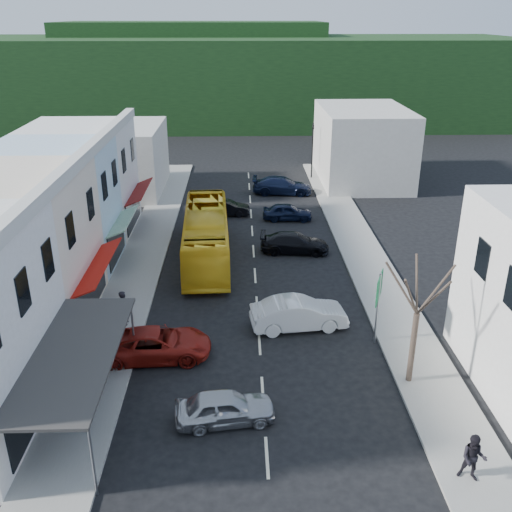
{
  "coord_description": "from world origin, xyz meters",
  "views": [
    {
      "loc": [
        -0.89,
        -24.6,
        15.32
      ],
      "look_at": [
        0.0,
        6.0,
        2.2
      ],
      "focal_mm": 40.0,
      "sensor_mm": 36.0,
      "label": 1
    }
  ],
  "objects": [
    {
      "name": "car_navy_mid",
      "position": [
        2.88,
        18.42,
        0.7
      ],
      "size": [
        4.48,
        2.0,
        1.4
      ],
      "primitive_type": "imported",
      "rotation": [
        0.0,
        0.0,
        1.52
      ],
      "color": "black",
      "rests_on": "ground"
    },
    {
      "name": "sidewalk_right",
      "position": [
        7.5,
        10.0,
        0.07
      ],
      "size": [
        3.0,
        52.0,
        0.15
      ],
      "primitive_type": "cube",
      "color": "gray",
      "rests_on": "ground"
    },
    {
      "name": "car_silver",
      "position": [
        -1.59,
        -5.91,
        0.7
      ],
      "size": [
        4.6,
        2.37,
        1.4
      ],
      "primitive_type": "imported",
      "rotation": [
        0.0,
        0.0,
        1.7
      ],
      "color": "#AFAFB4",
      "rests_on": "ground"
    },
    {
      "name": "shopfront_row",
      "position": [
        -12.49,
        5.0,
        4.0
      ],
      "size": [
        8.25,
        30.0,
        8.0
      ],
      "color": "silver",
      "rests_on": "ground"
    },
    {
      "name": "direction_sign",
      "position": [
        5.8,
        -0.07,
        1.91
      ],
      "size": [
        1.36,
        1.85,
        3.81
      ],
      "primitive_type": null,
      "rotation": [
        0.0,
        0.0,
        -0.37
      ],
      "color": "#0E572C",
      "rests_on": "ground"
    },
    {
      "name": "distant_block_left",
      "position": [
        -12.0,
        27.0,
        3.0
      ],
      "size": [
        8.0,
        10.0,
        6.0
      ],
      "primitive_type": "cube",
      "color": "#B7B2A8",
      "rests_on": "ground"
    },
    {
      "name": "distant_block_right",
      "position": [
        11.0,
        30.0,
        3.5
      ],
      "size": [
        8.0,
        12.0,
        7.0
      ],
      "primitive_type": "cube",
      "color": "#B7B2A8",
      "rests_on": "ground"
    },
    {
      "name": "car_black_far",
      "position": [
        -2.06,
        19.75,
        0.7
      ],
      "size": [
        4.5,
        2.06,
        1.4
      ],
      "primitive_type": "imported",
      "rotation": [
        0.0,
        0.0,
        1.51
      ],
      "color": "black",
      "rests_on": "ground"
    },
    {
      "name": "traffic_signal",
      "position": [
        6.24,
        30.54,
        2.78
      ],
      "size": [
        0.99,
        1.33,
        5.55
      ],
      "primitive_type": null,
      "rotation": [
        0.0,
        0.0,
        2.94
      ],
      "color": "black",
      "rests_on": "ground"
    },
    {
      "name": "bus",
      "position": [
        -3.17,
        10.83,
        1.55
      ],
      "size": [
        3.0,
        11.7,
        3.1
      ],
      "primitive_type": "imported",
      "rotation": [
        0.0,
        0.0,
        0.04
      ],
      "color": "yellow",
      "rests_on": "ground"
    },
    {
      "name": "pedestrian_left",
      "position": [
        -7.02,
        1.91,
        1.0
      ],
      "size": [
        0.43,
        0.62,
        1.7
      ],
      "primitive_type": "imported",
      "rotation": [
        0.0,
        0.0,
        1.62
      ],
      "color": "black",
      "rests_on": "sidewalk_left"
    },
    {
      "name": "ground",
      "position": [
        0.0,
        0.0,
        0.0
      ],
      "size": [
        120.0,
        120.0,
        0.0
      ],
      "primitive_type": "plane",
      "color": "black",
      "rests_on": "ground"
    },
    {
      "name": "street_tree",
      "position": [
        6.57,
        -3.52,
        3.52
      ],
      "size": [
        2.53,
        2.53,
        7.04
      ],
      "primitive_type": null,
      "rotation": [
        0.0,
        0.0,
        -0.07
      ],
      "color": "#3A2D24",
      "rests_on": "ground"
    },
    {
      "name": "car_navy_far",
      "position": [
        2.96,
        25.55,
        0.7
      ],
      "size": [
        4.64,
        2.22,
        1.4
      ],
      "primitive_type": "imported",
      "rotation": [
        0.0,
        0.0,
        1.49
      ],
      "color": "black",
      "rests_on": "ground"
    },
    {
      "name": "car_red",
      "position": [
        -5.0,
        -1.11,
        0.7
      ],
      "size": [
        4.7,
        2.16,
        1.4
      ],
      "primitive_type": "imported",
      "rotation": [
        0.0,
        0.0,
        1.63
      ],
      "color": "maroon",
      "rests_on": "ground"
    },
    {
      "name": "car_white",
      "position": [
        2.1,
        1.48,
        0.7
      ],
      "size": [
        4.59,
        2.34,
        1.4
      ],
      "primitive_type": "imported",
      "rotation": [
        0.0,
        0.0,
        1.7
      ],
      "color": "silver",
      "rests_on": "ground"
    },
    {
      "name": "pedestrian_right",
      "position": [
        7.11,
        -9.42,
        1.0
      ],
      "size": [
        0.81,
        0.67,
        1.7
      ],
      "primitive_type": "imported",
      "rotation": [
        0.0,
        0.0,
        -0.38
      ],
      "color": "black",
      "rests_on": "sidewalk_right"
    },
    {
      "name": "sidewalk_left",
      "position": [
        -7.5,
        10.0,
        0.07
      ],
      "size": [
        3.0,
        52.0,
        0.15
      ],
      "primitive_type": "cube",
      "color": "gray",
      "rests_on": "ground"
    },
    {
      "name": "car_black_near",
      "position": [
        2.84,
        11.75,
        0.7
      ],
      "size": [
        4.65,
        2.25,
        1.4
      ],
      "primitive_type": "imported",
      "rotation": [
        0.0,
        0.0,
        1.48
      ],
      "color": "black",
      "rests_on": "ground"
    },
    {
      "name": "hillside",
      "position": [
        -1.45,
        65.09,
        6.73
      ],
      "size": [
        80.0,
        26.0,
        14.0
      ],
      "color": "black",
      "rests_on": "ground"
    }
  ]
}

